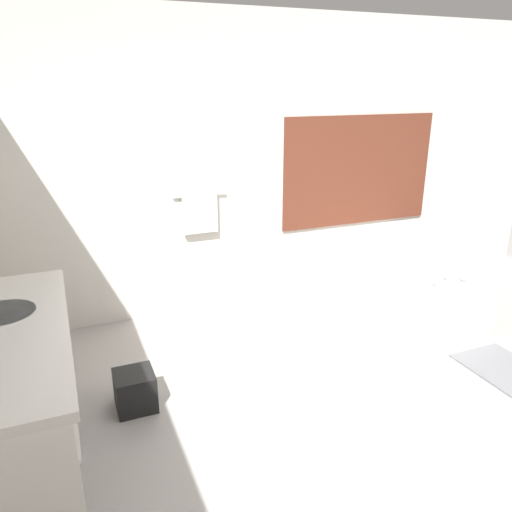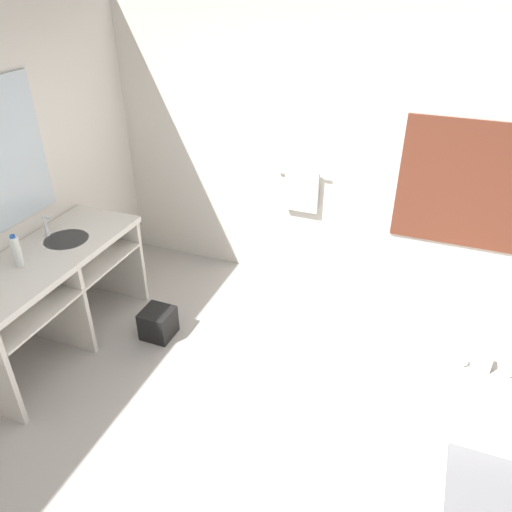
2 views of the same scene
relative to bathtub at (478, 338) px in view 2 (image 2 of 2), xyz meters
The scene contains 8 objects.
ground_plane 2.02m from the bathtub, 134.46° to the right, with size 16.00×16.00×0.00m, color #A8A39E.
wall_back_with_blinds 1.89m from the bathtub, 149.41° to the left, with size 7.40×0.13×2.70m.
vanity_counter 3.41m from the bathtub, 163.65° to the right, with size 0.67×1.65×0.90m.
sink_faucet 3.58m from the bathtub, 168.10° to the right, with size 0.09×0.04×0.18m.
bathtub is the anchor object (origin of this frame).
water_bottle_1 3.58m from the bathtub, 160.45° to the right, with size 0.07×0.07×0.26m.
waste_bin 2.64m from the bathtub, 167.15° to the right, with size 0.26×0.26×0.26m.
bath_mat 1.28m from the bathtub, 84.12° to the right, with size 0.50×0.73×0.02m.
Camera 2 is at (0.87, -2.04, 2.87)m, focal length 35.00 mm.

